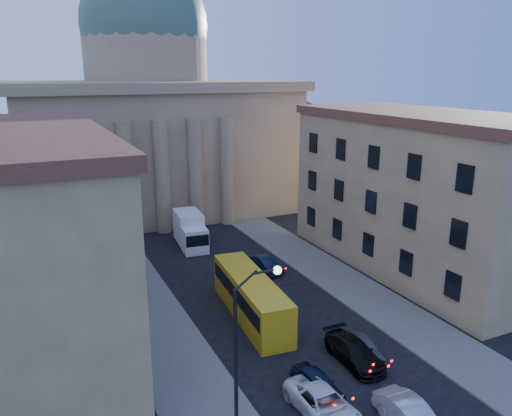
{
  "coord_description": "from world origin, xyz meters",
  "views": [
    {
      "loc": [
        -15.94,
        -12.47,
        18.12
      ],
      "look_at": [
        -0.67,
        20.22,
        8.26
      ],
      "focal_mm": 35.0,
      "sensor_mm": 36.0,
      "label": 1
    }
  ],
  "objects": [
    {
      "name": "sidewalk_right",
      "position": [
        8.5,
        18.0,
        0.07
      ],
      "size": [
        5.0,
        60.0,
        0.15
      ],
      "primitive_type": "cube",
      "color": "#595751",
      "rests_on": "ground"
    },
    {
      "name": "box_truck",
      "position": [
        -0.79,
        36.58,
        1.67
      ],
      "size": [
        3.07,
        6.62,
        3.53
      ],
      "rotation": [
        0.0,
        0.0,
        -0.09
      ],
      "color": "white",
      "rests_on": "ground"
    },
    {
      "name": "street_lamp",
      "position": [
        -6.97,
        8.0,
        5.29
      ],
      "size": [
        2.62,
        0.44,
        8.83
      ],
      "color": "black",
      "rests_on": "ground"
    },
    {
      "name": "building_left",
      "position": [
        -17.0,
        22.0,
        7.42
      ],
      "size": [
        11.6,
        26.6,
        14.7
      ],
      "color": "tan",
      "rests_on": "ground"
    },
    {
      "name": "car_left_mid",
      "position": [
        -2.77,
        7.05,
        0.74
      ],
      "size": [
        2.6,
        5.37,
        1.47
      ],
      "primitive_type": "imported",
      "rotation": [
        0.0,
        0.0,
        0.03
      ],
      "color": "white",
      "rests_on": "ground"
    },
    {
      "name": "car_right_distant",
      "position": [
        3.46,
        26.81,
        0.68
      ],
      "size": [
        1.83,
        4.26,
        1.36
      ],
      "primitive_type": "imported",
      "rotation": [
        0.0,
        0.0,
        0.09
      ],
      "color": "black",
      "rests_on": "ground"
    },
    {
      "name": "church",
      "position": [
        0.0,
        55.47,
        11.88
      ],
      "size": [
        68.02,
        28.76,
        36.6
      ],
      "color": "#81684F",
      "rests_on": "ground"
    },
    {
      "name": "city_bus",
      "position": [
        -1.58,
        19.18,
        1.71
      ],
      "size": [
        3.5,
        11.46,
        3.18
      ],
      "rotation": [
        0.0,
        0.0,
        -0.08
      ],
      "color": "gold",
      "rests_on": "ground"
    },
    {
      "name": "sidewalk_left",
      "position": [
        -8.5,
        18.0,
        0.07
      ],
      "size": [
        5.0,
        60.0,
        0.15
      ],
      "primitive_type": "cube",
      "color": "#595751",
      "rests_on": "ground"
    },
    {
      "name": "car_right_far",
      "position": [
        2.77,
        10.99,
        0.69
      ],
      "size": [
        2.17,
        4.25,
        1.38
      ],
      "primitive_type": "imported",
      "rotation": [
        0.0,
        0.0,
        -0.14
      ],
      "color": "#55555B",
      "rests_on": "ground"
    },
    {
      "name": "car_left_near",
      "position": [
        -2.03,
        8.84,
        0.68
      ],
      "size": [
        1.87,
        4.08,
        1.36
      ],
      "primitive_type": "imported",
      "rotation": [
        0.0,
        0.0,
        0.07
      ],
      "color": "black",
      "rests_on": "ground"
    },
    {
      "name": "building_right",
      "position": [
        17.0,
        22.0,
        7.42
      ],
      "size": [
        11.6,
        26.6,
        14.7
      ],
      "color": "tan",
      "rests_on": "ground"
    },
    {
      "name": "car_right_mid",
      "position": [
        1.85,
        10.66,
        0.73
      ],
      "size": [
        2.15,
        5.1,
        1.47
      ],
      "primitive_type": "imported",
      "rotation": [
        0.0,
        0.0,
        -0.02
      ],
      "color": "black",
      "rests_on": "ground"
    }
  ]
}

